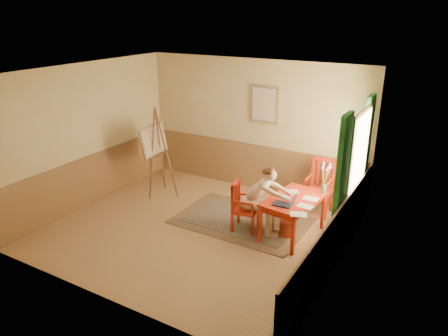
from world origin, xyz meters
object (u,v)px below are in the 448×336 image
Objects in this scene: chair_left at (243,207)px; figure at (260,197)px; easel at (155,144)px; laptop at (286,203)px; table at (294,203)px; chair_back at (320,187)px.

figure reaches higher than chair_left.
figure is at bearing -10.06° from easel.
chair_left is 2.40× the size of laptop.
table is 0.89m from chair_left.
table is 1.03× the size of figure.
table is 0.57m from figure.
figure reaches higher than laptop.
chair_back is 1.46m from figure.
chair_left is 0.48× the size of easel.
chair_back reaches higher than chair_left.
easel reaches higher than table.
table is at bearing -95.79° from chair_back.
chair_back is at bearing 63.35° from figure.
chair_back is at bearing 54.59° from chair_left.
figure is 2.71m from easel.
table is 3.40× the size of laptop.
chair_back is 1.47m from laptop.
easel is (-3.28, -0.83, 0.58)m from chair_back.
easel is at bearing 169.94° from figure.
chair_back is at bearing 14.18° from easel.
figure is (0.31, 0.05, 0.23)m from chair_left.
easel is at bearing 167.48° from chair_left.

